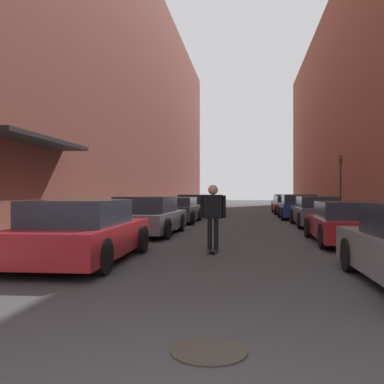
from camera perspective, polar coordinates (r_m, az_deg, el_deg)
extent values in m
plane|color=#38383A|center=(23.26, 6.80, -3.63)|extent=(116.36, 116.36, 0.00)
cube|color=#A3A099|center=(29.02, -3.04, -2.80)|extent=(1.80, 52.89, 0.12)
cube|color=#A3A099|center=(28.92, 16.92, -2.81)|extent=(1.80, 52.89, 0.12)
cube|color=brown|center=(30.35, -8.56, 12.28)|extent=(4.00, 52.89, 15.87)
cube|color=black|center=(12.79, -19.65, 6.46)|extent=(1.00, 4.80, 0.12)
cube|color=brown|center=(30.12, 22.48, 11.58)|extent=(4.00, 52.89, 15.04)
cube|color=maroon|center=(9.30, -14.36, -6.03)|extent=(2.01, 4.50, 0.60)
cube|color=#232833|center=(9.06, -14.88, -2.66)|extent=(1.72, 2.36, 0.51)
cylinder|color=black|center=(10.94, -16.17, -5.94)|extent=(0.18, 0.66, 0.66)
cylinder|color=black|center=(10.34, -6.70, -6.28)|extent=(0.18, 0.66, 0.66)
cylinder|color=black|center=(8.50, -23.71, -7.63)|extent=(0.18, 0.66, 0.66)
cylinder|color=black|center=(7.72, -11.78, -8.41)|extent=(0.18, 0.66, 0.66)
cube|color=#515459|center=(14.81, -5.87, -3.82)|extent=(1.99, 4.56, 0.59)
cube|color=#232833|center=(14.56, -6.07, -1.66)|extent=(1.71, 2.39, 0.54)
cylinder|color=black|center=(16.40, -7.88, -3.96)|extent=(0.18, 0.67, 0.67)
cylinder|color=black|center=(16.01, -1.48, -4.06)|extent=(0.18, 0.67, 0.67)
cylinder|color=black|center=(13.73, -10.99, -4.72)|extent=(0.18, 0.67, 0.67)
cylinder|color=black|center=(13.26, -3.38, -4.89)|extent=(0.18, 0.67, 0.67)
cube|color=#232326|center=(20.74, -1.89, -2.71)|extent=(1.85, 4.54, 0.63)
cube|color=#232833|center=(20.50, -1.99, -1.29)|extent=(1.61, 2.37, 0.41)
cylinder|color=black|center=(22.28, -3.55, -2.97)|extent=(0.18, 0.64, 0.64)
cylinder|color=black|center=(22.01, 0.99, -3.00)|extent=(0.18, 0.64, 0.64)
cylinder|color=black|center=(19.54, -5.13, -3.38)|extent=(0.18, 0.64, 0.64)
cylinder|color=black|center=(19.23, 0.04, -3.43)|extent=(0.18, 0.64, 0.64)
cube|color=black|center=(26.25, 0.28, -2.11)|extent=(1.90, 4.13, 0.66)
cube|color=#232833|center=(26.04, 0.23, -0.87)|extent=(1.66, 2.15, 0.48)
cylinder|color=black|center=(27.65, -1.27, -2.38)|extent=(0.18, 0.66, 0.66)
cylinder|color=black|center=(27.43, 2.52, -2.40)|extent=(0.18, 0.66, 0.66)
cylinder|color=black|center=(25.13, -2.16, -2.61)|extent=(0.18, 0.66, 0.66)
cylinder|color=black|center=(24.89, 2.01, -2.64)|extent=(0.18, 0.66, 0.66)
cube|color=maroon|center=(31.74, 1.22, -1.86)|extent=(1.87, 4.77, 0.57)
cube|color=#232833|center=(31.50, 1.17, -0.91)|extent=(1.60, 2.49, 0.49)
cylinder|color=black|center=(33.30, 0.03, -2.03)|extent=(0.18, 0.61, 0.61)
cylinder|color=black|center=(33.12, 2.97, -2.04)|extent=(0.18, 0.61, 0.61)
cylinder|color=black|center=(30.40, -0.69, -2.21)|extent=(0.18, 0.61, 0.61)
cylinder|color=black|center=(30.21, 2.53, -2.23)|extent=(0.18, 0.61, 0.61)
cylinder|color=black|center=(8.38, 20.15, -7.89)|extent=(0.18, 0.61, 0.61)
cube|color=maroon|center=(13.07, 20.17, -4.42)|extent=(2.06, 4.53, 0.55)
cube|color=#232833|center=(12.82, 20.39, -2.24)|extent=(1.77, 2.37, 0.46)
cylinder|color=black|center=(14.28, 15.20, -4.58)|extent=(0.18, 0.65, 0.65)
cylinder|color=black|center=(14.65, 22.61, -4.47)|extent=(0.18, 0.65, 0.65)
cylinder|color=black|center=(11.54, 17.06, -5.66)|extent=(0.18, 0.65, 0.65)
cube|color=#515459|center=(19.10, 16.23, -2.91)|extent=(1.80, 4.75, 0.63)
cube|color=#232833|center=(18.84, 16.34, -1.27)|extent=(1.56, 2.48, 0.47)
cylinder|color=black|center=(20.45, 13.24, -3.19)|extent=(0.18, 0.66, 0.66)
cylinder|color=black|center=(20.69, 17.95, -3.15)|extent=(0.18, 0.66, 0.66)
cylinder|color=black|center=(17.54, 14.20, -3.71)|extent=(0.18, 0.66, 0.66)
cylinder|color=black|center=(17.82, 19.67, -3.65)|extent=(0.18, 0.66, 0.66)
cube|color=navy|center=(24.10, 13.93, -2.28)|extent=(1.89, 4.06, 0.67)
cube|color=#232833|center=(23.88, 13.99, -0.90)|extent=(1.66, 2.11, 0.49)
cylinder|color=black|center=(25.27, 11.55, -2.60)|extent=(0.18, 0.66, 0.66)
cylinder|color=black|center=(25.47, 15.66, -2.58)|extent=(0.18, 0.66, 0.66)
cylinder|color=black|center=(22.77, 12.00, -2.88)|extent=(0.18, 0.66, 0.66)
cylinder|color=black|center=(22.99, 16.55, -2.85)|extent=(0.18, 0.66, 0.66)
cube|color=maroon|center=(29.87, 12.61, -1.97)|extent=(1.91, 4.83, 0.56)
cube|color=#232833|center=(29.62, 12.66, -0.97)|extent=(1.64, 2.53, 0.48)
cylinder|color=black|center=(31.29, 10.76, -2.13)|extent=(0.18, 0.64, 0.64)
cylinder|color=black|center=(31.44, 13.97, -2.12)|extent=(0.18, 0.64, 0.64)
cylinder|color=black|center=(28.32, 11.11, -2.35)|extent=(0.18, 0.64, 0.64)
cylinder|color=black|center=(28.49, 14.65, -2.33)|extent=(0.18, 0.64, 0.64)
cube|color=navy|center=(35.73, 12.14, -1.64)|extent=(1.84, 4.15, 0.59)
cube|color=#232833|center=(35.51, 12.17, -0.74)|extent=(1.57, 2.17, 0.53)
cylinder|color=black|center=(36.94, 10.68, -1.84)|extent=(0.18, 0.61, 0.61)
cylinder|color=black|center=(37.07, 13.28, -1.83)|extent=(0.18, 0.61, 0.61)
cylinder|color=black|center=(34.41, 10.92, -1.97)|extent=(0.18, 0.61, 0.61)
cylinder|color=black|center=(34.55, 13.71, -1.96)|extent=(0.18, 0.61, 0.61)
cube|color=black|center=(10.43, 2.81, -7.69)|extent=(0.20, 0.78, 0.02)
cylinder|color=beige|center=(10.68, 2.51, -7.71)|extent=(0.03, 0.06, 0.06)
cylinder|color=beige|center=(10.67, 3.33, -7.72)|extent=(0.03, 0.06, 0.06)
cylinder|color=beige|center=(10.19, 2.27, -8.08)|extent=(0.03, 0.06, 0.06)
cylinder|color=beige|center=(10.18, 3.13, -8.09)|extent=(0.03, 0.06, 0.06)
cylinder|color=black|center=(10.39, 2.38, -5.59)|extent=(0.11, 0.11, 0.75)
cylinder|color=black|center=(10.38, 3.24, -5.60)|extent=(0.11, 0.11, 0.75)
cube|color=black|center=(10.34, 2.81, -1.95)|extent=(0.45, 0.20, 0.57)
sphere|color=tan|center=(10.33, 2.81, 0.30)|extent=(0.24, 0.24, 0.24)
cylinder|color=black|center=(10.36, 1.34, -1.95)|extent=(0.09, 0.09, 0.54)
cylinder|color=black|center=(10.32, 4.29, -1.96)|extent=(0.09, 0.09, 0.54)
cylinder|color=#332D28|center=(4.14, 2.27, -20.45)|extent=(0.70, 0.70, 0.02)
cylinder|color=#2D2D2D|center=(23.80, 19.19, 0.68)|extent=(0.10, 0.10, 3.27)
cube|color=#332D0F|center=(23.86, 19.19, 4.06)|extent=(0.16, 0.16, 0.45)
sphere|color=red|center=(23.78, 19.23, 4.35)|extent=(0.11, 0.11, 0.11)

